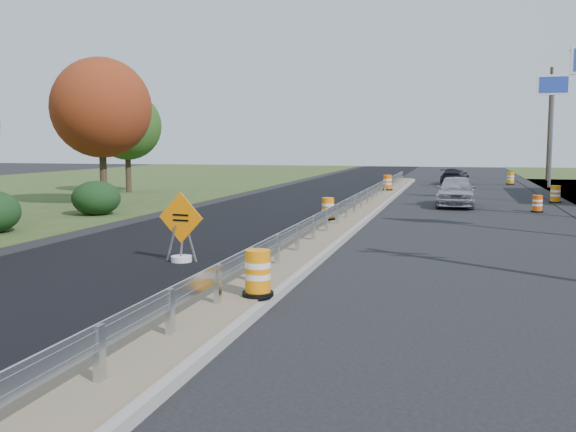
% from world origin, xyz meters
% --- Properties ---
extents(ground, '(140.00, 140.00, 0.00)m').
position_xyz_m(ground, '(0.00, 0.00, 0.00)').
color(ground, black).
rests_on(ground, ground).
extents(milled_overlay, '(7.20, 120.00, 0.01)m').
position_xyz_m(milled_overlay, '(-4.40, 10.00, 0.01)').
color(milled_overlay, black).
rests_on(milled_overlay, ground).
extents(median, '(1.60, 55.00, 0.23)m').
position_xyz_m(median, '(0.00, 8.00, 0.11)').
color(median, gray).
rests_on(median, ground).
extents(guardrail, '(0.10, 46.15, 0.72)m').
position_xyz_m(guardrail, '(0.00, 9.00, 0.73)').
color(guardrail, silver).
rests_on(guardrail, median).
extents(pylon_sign_north, '(2.20, 0.30, 7.90)m').
position_xyz_m(pylon_sign_north, '(10.50, 30.00, 6.48)').
color(pylon_sign_north, slate).
rests_on(pylon_sign_north, ground).
extents(utility_pole_north, '(1.90, 0.26, 9.40)m').
position_xyz_m(utility_pole_north, '(11.50, 39.00, 4.93)').
color(utility_pole_north, '#473523').
rests_on(utility_pole_north, ground).
extents(hedge_north, '(2.09, 2.09, 1.52)m').
position_xyz_m(hedge_north, '(-11.00, 6.00, 0.76)').
color(hedge_north, black).
rests_on(hedge_north, ground).
extents(tree_near_red, '(4.95, 4.95, 7.35)m').
position_xyz_m(tree_near_red, '(-13.00, 10.00, 4.86)').
color(tree_near_red, '#473523').
rests_on(tree_near_red, ground).
extents(tree_near_back, '(4.29, 4.29, 6.37)m').
position_xyz_m(tree_near_back, '(-16.00, 18.00, 4.21)').
color(tree_near_back, '#473523').
rests_on(tree_near_back, ground).
extents(caution_sign, '(1.33, 0.56, 1.85)m').
position_xyz_m(caution_sign, '(-2.82, -3.30, 0.47)').
color(caution_sign, white).
rests_on(caution_sign, ground).
extents(barrel_median_near, '(0.60, 0.60, 0.88)m').
position_xyz_m(barrel_median_near, '(0.55, -7.31, 0.65)').
color(barrel_median_near, black).
rests_on(barrel_median_near, median).
extents(barrel_median_mid, '(0.57, 0.57, 0.84)m').
position_xyz_m(barrel_median_mid, '(-0.55, 5.06, 0.63)').
color(barrel_median_mid, black).
rests_on(barrel_median_mid, median).
extents(barrel_median_far, '(0.65, 0.65, 0.95)m').
position_xyz_m(barrel_median_far, '(0.00, 21.19, 0.68)').
color(barrel_median_far, black).
rests_on(barrel_median_far, median).
extents(barrel_shoulder_near, '(0.53, 0.53, 0.78)m').
position_xyz_m(barrel_shoulder_near, '(7.73, 12.22, 0.38)').
color(barrel_shoulder_near, black).
rests_on(barrel_shoulder_near, ground).
extents(barrel_shoulder_mid, '(0.63, 0.63, 0.92)m').
position_xyz_m(barrel_shoulder_mid, '(9.20, 17.41, 0.44)').
color(barrel_shoulder_mid, black).
rests_on(barrel_shoulder_mid, ground).
extents(barrel_shoulder_far, '(0.63, 0.63, 0.93)m').
position_xyz_m(barrel_shoulder_far, '(8.12, 32.84, 0.45)').
color(barrel_shoulder_far, black).
rests_on(barrel_shoulder_far, ground).
extents(car_silver, '(1.94, 4.60, 1.55)m').
position_xyz_m(car_silver, '(4.13, 14.12, 0.78)').
color(car_silver, '#B6B6BB').
rests_on(car_silver, ground).
extents(car_dark_far, '(2.30, 4.52, 1.26)m').
position_xyz_m(car_dark_far, '(4.00, 32.13, 0.63)').
color(car_dark_far, black).
rests_on(car_dark_far, ground).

